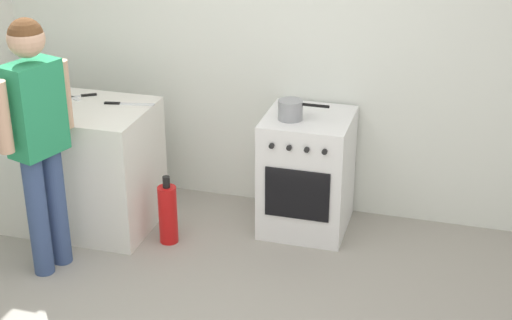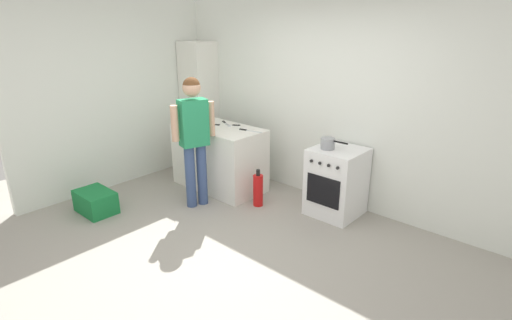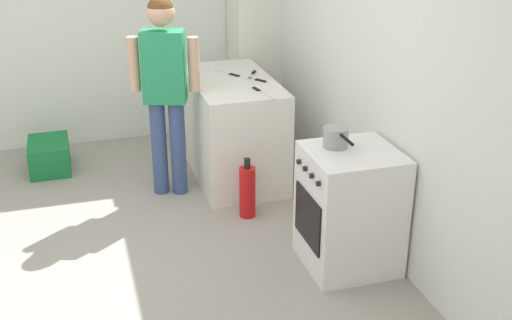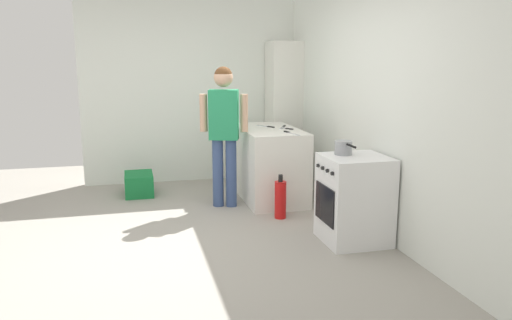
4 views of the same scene
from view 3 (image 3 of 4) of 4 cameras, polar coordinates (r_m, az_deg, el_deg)
name	(u,v)px [view 3 (image 3 of 4)]	position (r m, az deg, el deg)	size (l,w,h in m)	color
ground_plane	(115,271)	(4.59, -12.43, -9.64)	(8.00, 8.00, 0.00)	gray
back_wall	(385,67)	(4.56, 11.44, 8.13)	(6.00, 0.10, 2.60)	silver
side_wall_left	(121,12)	(6.61, -11.94, 12.73)	(0.10, 3.10, 2.60)	silver
counter_unit	(233,128)	(5.76, -2.09, 2.89)	(1.30, 0.70, 0.90)	silver
oven_left	(350,209)	(4.42, 8.32, -4.32)	(0.59, 0.62, 0.85)	white
pot	(336,137)	(4.27, 7.11, 2.02)	(0.35, 0.17, 0.14)	gray
knife_paring	(258,80)	(5.57, 0.18, 7.13)	(0.19, 0.14, 0.01)	silver
knife_chef	(228,73)	(5.78, -2.54, 7.71)	(0.28, 0.18, 0.01)	silver
knife_bread	(263,93)	(5.22, 0.59, 6.00)	(0.35, 0.10, 0.01)	silver
knife_carving	(252,76)	(5.71, -0.39, 7.51)	(0.31, 0.18, 0.01)	silver
person	(165,80)	(5.27, -8.12, 7.07)	(0.29, 0.55, 1.67)	#384C7A
fire_extinguisher	(247,191)	(5.09, -0.77, -2.80)	(0.13, 0.13, 0.50)	red
recycling_crate_lower	(49,155)	(6.26, -17.89, 0.39)	(0.52, 0.36, 0.28)	#197238
larder_cabinet	(254,41)	(6.61, -0.18, 10.56)	(0.48, 0.44, 2.00)	silver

